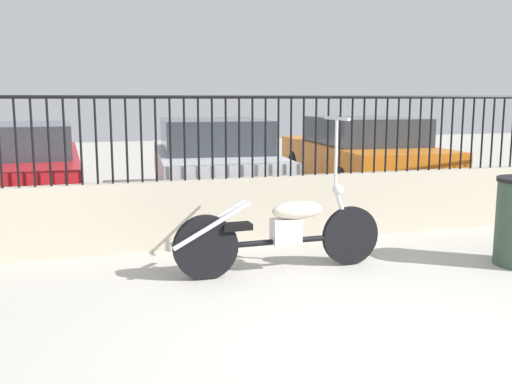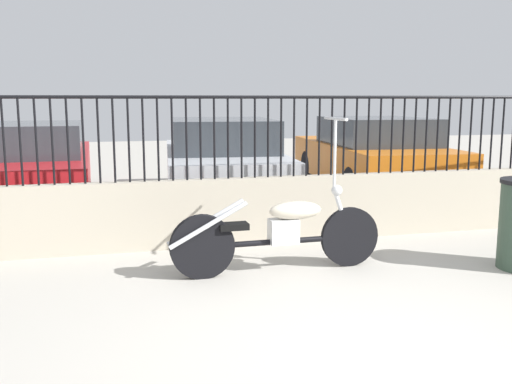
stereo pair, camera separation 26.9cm
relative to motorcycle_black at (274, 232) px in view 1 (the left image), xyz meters
name	(u,v)px [view 1 (the left image)]	position (x,y,z in m)	size (l,w,h in m)	color
ground_plane	(402,355)	(0.22, -1.98, -0.40)	(40.00, 40.00, 0.00)	#ADA89E
low_wall	(259,210)	(0.22, 1.16, -0.02)	(9.40, 0.18, 0.77)	#B2A893
fence_railing	(259,126)	(0.22, 1.16, 0.96)	(9.40, 0.04, 0.94)	black
motorcycle_black	(274,232)	(0.00, 0.00, 0.00)	(2.12, 0.52, 1.50)	black
car_red	(15,167)	(-2.70, 4.05, 0.27)	(1.92, 4.62, 1.31)	black
car_silver	(212,160)	(0.29, 3.93, 0.28)	(2.17, 4.72, 1.36)	black
car_orange	(360,154)	(3.04, 4.10, 0.28)	(2.10, 4.49, 1.35)	black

